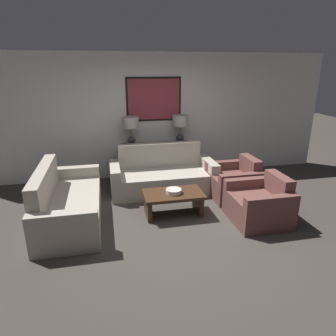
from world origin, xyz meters
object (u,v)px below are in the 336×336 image
Objects in this scene: couch_by_back_wall at (162,176)px; couch_by_side at (67,204)px; armchair_near_back_wall at (234,182)px; decorative_bowl at (174,191)px; coffee_table at (173,199)px; armchair_near_camera at (259,205)px; table_lamp_left at (131,126)px; console_table at (156,161)px; table_lamp_right at (180,124)px.

couch_by_side is at bearing -151.83° from couch_by_back_wall.
armchair_near_back_wall is (1.27, -0.58, -0.01)m from couch_by_back_wall.
couch_by_side is 1.72m from decorative_bowl.
coffee_table is 1.39m from armchair_near_camera.
couch_by_back_wall is 2.08× the size of coffee_table.
couch_by_side is 3.07m from armchair_near_camera.
couch_by_side is at bearing -126.41° from table_lamp_left.
armchair_near_back_wall reaches higher than coffee_table.
coffee_table is at bearing -90.82° from console_table.
console_table is 2.38m from couch_by_side.
console_table is 1.68× the size of armchair_near_camera.
armchair_near_camera is (1.30, -0.49, -0.00)m from coffee_table.
table_lamp_left is 1.06m from table_lamp_right.
couch_by_back_wall is 2.02m from armchair_near_camera.
couch_by_side reaches higher than coffee_table.
armchair_near_camera is (3.00, -0.64, -0.01)m from couch_by_side.
armchair_near_back_wall is at bearing -35.49° from table_lamp_left.
coffee_table is 1.10× the size of armchair_near_back_wall.
armchair_near_camera is (0.74, -2.27, -0.92)m from table_lamp_right.
decorative_bowl is at bearing -91.27° from couch_by_back_wall.
couch_by_back_wall is (-0.53, -0.70, -0.90)m from table_lamp_right.
couch_by_side is at bearing 174.58° from decorative_bowl.
table_lamp_left is 0.68× the size of armchair_near_back_wall.
table_lamp_left is (-0.53, 0.00, 0.81)m from console_table.
console_table is 1.81m from armchair_near_back_wall.
couch_by_side is (-1.73, -0.93, 0.00)m from couch_by_back_wall.
table_lamp_left is 2.40m from armchair_near_back_wall.
couch_by_side is (-2.26, -1.63, -0.90)m from table_lamp_right.
table_lamp_right is 2.93m from couch_by_side.
couch_by_back_wall reaches higher than coffee_table.
table_lamp_right is 2.56m from armchair_near_camera.
couch_by_side is (-1.73, -1.63, -0.10)m from console_table.
table_lamp_left reaches higher than console_table.
armchair_near_camera is at bearing -20.14° from decorative_bowl.
couch_by_back_wall is 1.07m from coffee_table.
armchair_near_back_wall is at bearing 6.52° from couch_by_side.
coffee_table is at bearing 95.19° from decorative_bowl.
armchair_near_back_wall is at bearing -24.60° from couch_by_back_wall.
table_lamp_left is 0.61× the size of coffee_table.
table_lamp_left is at bearing 128.50° from armchair_near_camera.
console_table is 1.79m from decorative_bowl.
table_lamp_right reaches higher than console_table.
couch_by_side is at bearing 175.06° from coffee_table.
table_lamp_right is (0.53, 0.00, 0.81)m from console_table.
armchair_near_camera is at bearing -90.00° from armchair_near_back_wall.
console_table is 0.96m from table_lamp_left.
console_table is 2.60m from armchair_near_camera.
couch_by_side is 3.02m from armchair_near_back_wall.
table_lamp_right is at bearing 35.79° from couch_by_side.
console_table reaches higher than coffee_table.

